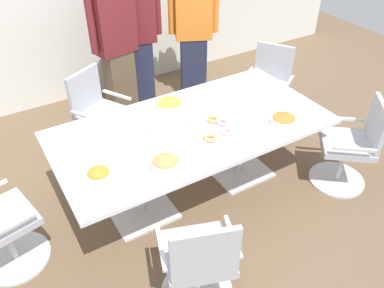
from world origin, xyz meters
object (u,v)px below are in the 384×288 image
object	(u,v)px
office_chair_2	(351,149)
snack_bowl_chips_yellow	(169,104)
napkin_pile	(236,106)
office_chair_4	(100,118)
office_chair_1	(199,265)
snack_bowl_chips_orange	(99,175)
plate_stack	(157,132)
snack_bowl_cookies	(165,163)
person_standing_0	(116,45)
office_chair_3	(267,90)
snack_bowl_pretzels	(284,120)
donut_platter	(211,129)
conference_table	(192,137)
person_standing_1	(137,35)
person_standing_2	(193,32)

from	to	relation	value
office_chair_2	snack_bowl_chips_yellow	xyz separation A→B (m)	(-1.38, 1.02, 0.39)
napkin_pile	office_chair_4	bearing A→B (deg)	133.53
office_chair_1	snack_bowl_chips_orange	bearing A→B (deg)	134.58
office_chair_4	plate_stack	xyz separation A→B (m)	(0.17, -1.01, 0.37)
snack_bowl_cookies	person_standing_0	bearing A→B (deg)	77.66
plate_stack	office_chair_1	bearing A→B (deg)	-102.96
office_chair_3	snack_bowl_pretzels	size ratio (longest dim) A/B	4.04
office_chair_4	donut_platter	xyz separation A→B (m)	(0.59, -1.21, 0.36)
snack_bowl_cookies	conference_table	bearing A→B (deg)	40.11
person_standing_1	conference_table	bearing A→B (deg)	93.34
office_chair_4	person_standing_1	world-z (taller)	person_standing_1
snack_bowl_chips_yellow	snack_bowl_pretzels	world-z (taller)	snack_bowl_chips_yellow
office_chair_1	person_standing_2	xyz separation A→B (m)	(1.55, 2.63, 0.47)
snack_bowl_chips_orange	donut_platter	world-z (taller)	snack_bowl_chips_orange
conference_table	person_standing_2	size ratio (longest dim) A/B	1.42
office_chair_4	snack_bowl_cookies	size ratio (longest dim) A/B	4.09
office_chair_1	donut_platter	bearing A→B (deg)	72.30
person_standing_2	person_standing_1	bearing A→B (deg)	12.00
person_standing_0	person_standing_2	distance (m)	1.02
office_chair_3	snack_bowl_chips_yellow	distance (m)	1.52
donut_platter	office_chair_3	bearing A→B (deg)	30.71
office_chair_2	donut_platter	size ratio (longest dim) A/B	2.37
donut_platter	plate_stack	xyz separation A→B (m)	(-0.41, 0.20, 0.01)
person_standing_1	snack_bowl_chips_yellow	size ratio (longest dim) A/B	6.85
person_standing_2	donut_platter	bearing A→B (deg)	88.00
person_standing_2	snack_bowl_chips_yellow	size ratio (longest dim) A/B	6.53
person_standing_2	snack_bowl_pretzels	bearing A→B (deg)	106.88
snack_bowl_chips_orange	plate_stack	xyz separation A→B (m)	(0.62, 0.31, -0.03)
office_chair_2	snack_bowl_chips_yellow	size ratio (longest dim) A/B	3.52
snack_bowl_cookies	plate_stack	bearing A→B (deg)	71.39
office_chair_2	snack_bowl_cookies	world-z (taller)	office_chair_2
office_chair_2	office_chair_4	xyz separation A→B (m)	(-1.84, 1.73, 0.00)
office_chair_1	snack_bowl_pretzels	size ratio (longest dim) A/B	4.04
conference_table	napkin_pile	world-z (taller)	napkin_pile
person_standing_2	snack_bowl_pretzels	world-z (taller)	person_standing_2
snack_bowl_pretzels	donut_platter	distance (m)	0.65
office_chair_2	person_standing_1	size ratio (longest dim) A/B	0.51
office_chair_1	napkin_pile	world-z (taller)	office_chair_1
conference_table	office_chair_2	distance (m)	1.52
office_chair_2	snack_bowl_chips_orange	xyz separation A→B (m)	(-2.29, 0.41, 0.39)
person_standing_0	snack_bowl_chips_yellow	world-z (taller)	person_standing_0
person_standing_0	snack_bowl_chips_yellow	xyz separation A→B (m)	(0.01, -1.21, -0.14)
office_chair_1	office_chair_4	bearing A→B (deg)	107.11
office_chair_3	office_chair_4	distance (m)	1.95
person_standing_2	snack_bowl_pretzels	size ratio (longest dim) A/B	7.49
snack_bowl_pretzels	plate_stack	bearing A→B (deg)	157.29
snack_bowl_chips_orange	conference_table	bearing A→B (deg)	15.52
office_chair_1	person_standing_0	distance (m)	2.71
person_standing_1	plate_stack	xyz separation A→B (m)	(-0.61, -1.70, -0.15)
person_standing_0	person_standing_1	xyz separation A→B (m)	(0.33, 0.19, -0.01)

